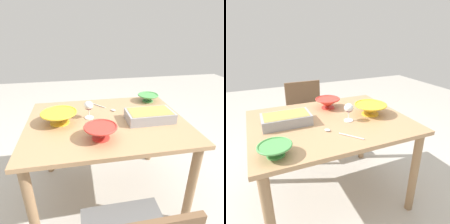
% 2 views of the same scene
% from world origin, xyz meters
% --- Properties ---
extents(ground_plane, '(8.00, 8.00, 0.00)m').
position_xyz_m(ground_plane, '(0.00, 0.00, 0.00)').
color(ground_plane, '#B2ADA3').
extents(dining_table, '(1.19, 0.92, 0.73)m').
position_xyz_m(dining_table, '(0.00, 0.00, 0.62)').
color(dining_table, tan).
rests_on(dining_table, ground_plane).
extents(wine_glass, '(0.07, 0.07, 0.14)m').
position_xyz_m(wine_glass, '(-0.13, 0.07, 0.83)').
color(wine_glass, white).
rests_on(wine_glass, dining_table).
extents(casserole_dish, '(0.35, 0.20, 0.08)m').
position_xyz_m(casserole_dish, '(0.32, -0.06, 0.78)').
color(casserole_dish, '#99999E').
rests_on(casserole_dish, dining_table).
extents(mixing_bowl, '(0.26, 0.26, 0.09)m').
position_xyz_m(mixing_bowl, '(-0.35, 0.02, 0.78)').
color(mixing_bowl, yellow).
rests_on(mixing_bowl, dining_table).
extents(small_bowl, '(0.22, 0.22, 0.09)m').
position_xyz_m(small_bowl, '(-0.08, -0.25, 0.78)').
color(small_bowl, red).
rests_on(small_bowl, dining_table).
extents(serving_bowl, '(0.19, 0.19, 0.07)m').
position_xyz_m(serving_bowl, '(0.45, 0.33, 0.77)').
color(serving_bowl, '#4C994C').
rests_on(serving_bowl, dining_table).
extents(serving_spoon, '(0.20, 0.24, 0.01)m').
position_xyz_m(serving_spoon, '(0.04, 0.22, 0.74)').
color(serving_spoon, silver).
rests_on(serving_spoon, dining_table).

